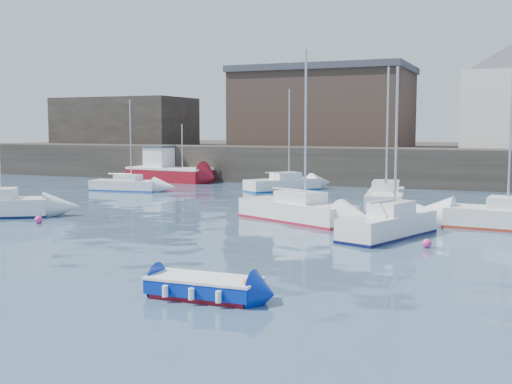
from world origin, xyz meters
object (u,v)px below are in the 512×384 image
at_px(sailboat_h, 283,184).
at_px(sailboat_e, 125,185).
at_px(sailboat_b, 296,210).
at_px(buoy_far, 291,217).
at_px(sailboat_f, 385,199).
at_px(fishing_boat, 167,170).
at_px(buoy_near, 39,223).
at_px(sailboat_c, 388,224).
at_px(blue_dinghy, 204,286).
at_px(buoy_mid, 427,248).

bearing_deg(sailboat_h, sailboat_e, -156.38).
distance_m(sailboat_b, buoy_far, 1.69).
relative_size(sailboat_f, sailboat_h, 1.09).
bearing_deg(sailboat_h, buoy_far, -67.73).
xyz_separation_m(fishing_boat, buoy_near, (6.98, -23.90, -0.96)).
xyz_separation_m(sailboat_b, sailboat_c, (5.17, -3.00, 0.01)).
xyz_separation_m(blue_dinghy, fishing_boat, (-20.76, 33.05, 0.63)).
relative_size(fishing_boat, sailboat_c, 1.08).
relative_size(sailboat_b, buoy_mid, 22.95).
bearing_deg(sailboat_c, sailboat_f, 102.12).
bearing_deg(blue_dinghy, sailboat_f, 88.44).
relative_size(sailboat_e, buoy_mid, 18.39).
bearing_deg(blue_dinghy, buoy_mid, 65.47).
height_order(sailboat_h, buoy_far, sailboat_h).
relative_size(sailboat_b, sailboat_e, 1.25).
relative_size(sailboat_f, buoy_far, 21.15).
bearing_deg(blue_dinghy, sailboat_c, 77.10).
bearing_deg(buoy_mid, sailboat_h, 124.30).
distance_m(sailboat_c, buoy_far, 7.41).
xyz_separation_m(sailboat_f, buoy_far, (-3.82, -5.35, -0.57)).
bearing_deg(sailboat_b, sailboat_c, -30.18).
bearing_deg(buoy_near, sailboat_b, 26.23).
bearing_deg(fishing_boat, buoy_near, -73.72).
bearing_deg(buoy_near, blue_dinghy, -33.57).
xyz_separation_m(sailboat_e, sailboat_h, (10.65, 4.66, 0.05)).
bearing_deg(buoy_near, sailboat_f, 40.63).
distance_m(blue_dinghy, sailboat_c, 12.02).
bearing_deg(fishing_boat, sailboat_h, -17.80).
bearing_deg(fishing_boat, blue_dinghy, -57.86).
height_order(sailboat_b, sailboat_e, sailboat_b).
height_order(blue_dinghy, sailboat_b, sailboat_b).
distance_m(sailboat_b, sailboat_f, 7.42).
height_order(sailboat_c, buoy_mid, sailboat_c).
bearing_deg(sailboat_h, blue_dinghy, -73.62).
xyz_separation_m(sailboat_b, sailboat_h, (-6.08, 14.41, -0.06)).
relative_size(sailboat_h, buoy_near, 19.44).
height_order(fishing_boat, sailboat_e, sailboat_e).
distance_m(sailboat_e, sailboat_f, 20.02).
relative_size(blue_dinghy, fishing_boat, 0.40).
height_order(sailboat_b, sailboat_h, sailboat_b).
relative_size(blue_dinghy, sailboat_f, 0.39).
xyz_separation_m(sailboat_f, sailboat_h, (-9.15, 7.65, -0.08)).
relative_size(sailboat_c, sailboat_f, 0.89).
xyz_separation_m(blue_dinghy, sailboat_f, (0.59, 21.47, 0.24)).
height_order(sailboat_f, buoy_near, sailboat_f).
bearing_deg(blue_dinghy, buoy_far, 101.35).
height_order(blue_dinghy, sailboat_c, sailboat_c).
bearing_deg(blue_dinghy, sailboat_b, 99.58).
xyz_separation_m(sailboat_e, buoy_near, (5.43, -15.32, -0.44)).
distance_m(fishing_boat, buoy_mid, 34.28).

